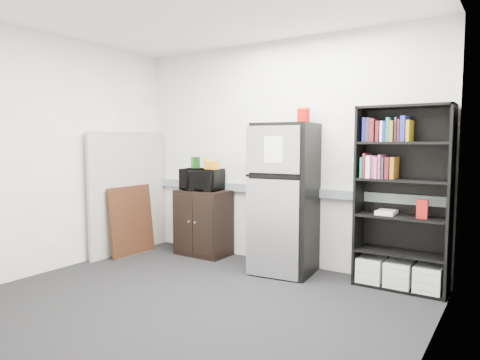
{
  "coord_description": "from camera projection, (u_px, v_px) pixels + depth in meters",
  "views": [
    {
      "loc": [
        2.51,
        -2.88,
        1.49
      ],
      "look_at": [
        0.02,
        0.9,
        1.09
      ],
      "focal_mm": 32.0,
      "sensor_mm": 36.0,
      "label": 1
    }
  ],
  "objects": [
    {
      "name": "floor",
      "position": [
        184.0,
        306.0,
        3.9
      ],
      "size": [
        4.0,
        4.0,
        0.0
      ],
      "primitive_type": "plane",
      "color": "black",
      "rests_on": "ground"
    },
    {
      "name": "wall_back",
      "position": [
        277.0,
        153.0,
        5.24
      ],
      "size": [
        4.0,
        0.02,
        2.7
      ],
      "primitive_type": "cube",
      "color": "silver",
      "rests_on": "floor"
    },
    {
      "name": "wall_right",
      "position": [
        425.0,
        164.0,
        2.68
      ],
      "size": [
        0.02,
        3.5,
        2.7
      ],
      "primitive_type": "cube",
      "color": "silver",
      "rests_on": "floor"
    },
    {
      "name": "wall_left",
      "position": [
        49.0,
        154.0,
        4.88
      ],
      "size": [
        0.02,
        3.5,
        2.7
      ],
      "primitive_type": "cube",
      "color": "silver",
      "rests_on": "floor"
    },
    {
      "name": "ceiling",
      "position": [
        181.0,
        0.0,
        3.66
      ],
      "size": [
        4.0,
        3.5,
        0.02
      ],
      "primitive_type": "cube",
      "color": "white",
      "rests_on": "wall_back"
    },
    {
      "name": "electrical_raceway",
      "position": [
        275.0,
        190.0,
        5.25
      ],
      "size": [
        3.92,
        0.05,
        0.1
      ],
      "primitive_type": "cube",
      "color": "gray",
      "rests_on": "wall_back"
    },
    {
      "name": "wall_note",
      "position": [
        252.0,
        137.0,
        5.4
      ],
      "size": [
        0.14,
        0.0,
        0.1
      ],
      "primitive_type": "cube",
      "color": "white",
      "rests_on": "wall_back"
    },
    {
      "name": "bookshelf",
      "position": [
        402.0,
        200.0,
        4.28
      ],
      "size": [
        0.9,
        0.34,
        1.85
      ],
      "color": "black",
      "rests_on": "floor"
    },
    {
      "name": "cubicle_partition",
      "position": [
        129.0,
        192.0,
        5.77
      ],
      "size": [
        0.06,
        1.3,
        1.62
      ],
      "color": "gray",
      "rests_on": "floor"
    },
    {
      "name": "cabinet",
      "position": [
        203.0,
        223.0,
        5.64
      ],
      "size": [
        0.69,
        0.46,
        0.86
      ],
      "color": "black",
      "rests_on": "floor"
    },
    {
      "name": "microwave",
      "position": [
        202.0,
        180.0,
        5.57
      ],
      "size": [
        0.56,
        0.43,
        0.28
      ],
      "primitive_type": "imported",
      "rotation": [
        0.0,
        0.0,
        0.18
      ],
      "color": "black",
      "rests_on": "cabinet"
    },
    {
      "name": "snack_box_a",
      "position": [
        194.0,
        163.0,
        5.67
      ],
      "size": [
        0.08,
        0.07,
        0.15
      ],
      "primitive_type": "cube",
      "rotation": [
        0.0,
        0.0,
        -0.24
      ],
      "color": "#27601B",
      "rests_on": "microwave"
    },
    {
      "name": "snack_box_b",
      "position": [
        197.0,
        163.0,
        5.64
      ],
      "size": [
        0.08,
        0.07,
        0.15
      ],
      "primitive_type": "cube",
      "rotation": [
        0.0,
        0.0,
        0.3
      ],
      "color": "#0B330C",
      "rests_on": "microwave"
    },
    {
      "name": "snack_box_c",
      "position": [
        207.0,
        163.0,
        5.55
      ],
      "size": [
        0.08,
        0.06,
        0.14
      ],
      "primitive_type": "cube",
      "rotation": [
        0.0,
        0.0,
        -0.18
      ],
      "color": "gold",
      "rests_on": "microwave"
    },
    {
      "name": "snack_bag",
      "position": [
        212.0,
        165.0,
        5.45
      ],
      "size": [
        0.19,
        0.12,
        0.1
      ],
      "primitive_type": "cube",
      "rotation": [
        0.0,
        0.0,
        -0.12
      ],
      "color": "orange",
      "rests_on": "microwave"
    },
    {
      "name": "refrigerator",
      "position": [
        286.0,
        199.0,
        4.84
      ],
      "size": [
        0.71,
        0.73,
        1.7
      ],
      "rotation": [
        0.0,
        0.0,
        0.11
      ],
      "color": "black",
      "rests_on": "floor"
    },
    {
      "name": "coffee_can",
      "position": [
        304.0,
        114.0,
        4.79
      ],
      "size": [
        0.15,
        0.15,
        0.2
      ],
      "color": "#AE0B08",
      "rests_on": "refrigerator"
    },
    {
      "name": "framed_poster",
      "position": [
        132.0,
        220.0,
        5.66
      ],
      "size": [
        0.13,
        0.71,
        0.91
      ],
      "rotation": [
        0.0,
        -0.1,
        0.0
      ],
      "color": "black",
      "rests_on": "floor"
    }
  ]
}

